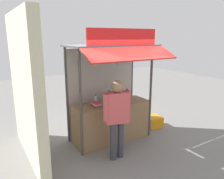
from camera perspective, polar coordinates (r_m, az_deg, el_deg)
name	(u,v)px	position (r m, az deg, el deg)	size (l,w,h in m)	color
ground_plane	(112,139)	(5.73, 0.00, -12.88)	(20.00, 20.00, 0.00)	slate
stall_counter	(112,122)	(5.53, 0.00, -8.40)	(1.92, 0.62, 0.97)	olive
stall_structure	(109,75)	(5.33, -0.80, 3.79)	(2.12, 1.54, 2.73)	#4C4742
water_bottle_center	(96,99)	(5.35, -4.33, -2.55)	(0.06, 0.06, 0.23)	silver
water_bottle_back_left	(127,95)	(5.61, 3.93, -1.39)	(0.08, 0.08, 0.30)	silver
water_bottle_front_left	(127,94)	(5.82, 3.89, -1.13)	(0.07, 0.07, 0.24)	silver
water_bottle_mid_right	(109,96)	(5.57, -0.76, -1.63)	(0.08, 0.08, 0.27)	silver
magazine_stack_right	(117,102)	(5.32, 1.39, -3.40)	(0.24, 0.30, 0.07)	green
magazine_stack_far_right	(96,104)	(5.17, -4.29, -3.90)	(0.20, 0.31, 0.08)	red
banana_bunch_leftmost	(117,61)	(4.74, 1.26, 7.48)	(0.10, 0.10, 0.28)	#332D23
banana_bunch_rightmost	(95,61)	(4.47, -4.55, 7.35)	(0.11, 0.10, 0.26)	#332D23
vendor_person	(117,113)	(4.52, 1.32, -6.12)	(0.65, 0.35, 1.71)	#383842
plastic_crate	(153,122)	(6.53, 10.69, -8.23)	(0.43, 0.43, 0.30)	orange
neighbour_wall	(26,88)	(4.84, -21.63, 0.28)	(0.20, 2.40, 3.05)	beige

